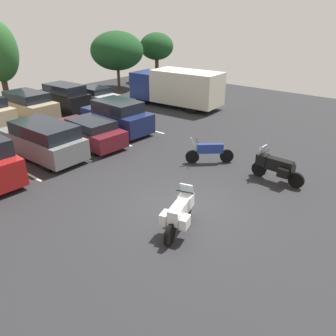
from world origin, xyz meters
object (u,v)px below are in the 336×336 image
at_px(motorcycle_second, 276,166).
at_px(car_maroon, 88,132).
at_px(motorcycle_third, 209,152).
at_px(car_far_silver, 93,96).
at_px(box_truck, 177,87).
at_px(car_navy, 117,117).
at_px(car_far_black, 63,98).
at_px(car_grey, 43,140).
at_px(car_far_tan, 27,106).
at_px(motorcycle_touring, 180,213).

relative_size(motorcycle_second, car_maroon, 0.48).
height_order(motorcycle_third, car_maroon, car_maroon).
height_order(car_far_silver, box_truck, box_truck).
distance_m(car_navy, car_far_black, 6.41).
distance_m(motorcycle_second, motorcycle_third, 3.19).
relative_size(car_grey, car_far_tan, 1.05).
relative_size(car_navy, car_far_silver, 0.92).
height_order(car_navy, box_truck, box_truck).
bearing_deg(car_far_tan, box_truck, -30.91).
distance_m(car_maroon, box_truck, 9.60).
xyz_separation_m(car_navy, car_far_black, (0.67, 6.38, 0.06)).
distance_m(motorcycle_third, car_far_tan, 13.34).
bearing_deg(car_maroon, motorcycle_second, -77.17).
distance_m(car_navy, box_truck, 7.14).
bearing_deg(car_maroon, box_truck, 8.64).
bearing_deg(car_far_black, motorcycle_touring, -112.17).
distance_m(car_far_silver, box_truck, 6.54).
bearing_deg(car_far_black, car_maroon, -114.70).
relative_size(car_far_black, car_far_silver, 0.88).
distance_m(motorcycle_second, car_grey, 10.86).
bearing_deg(box_truck, car_maroon, -171.36).
xyz_separation_m(motorcycle_touring, box_truck, (12.63, 10.10, 0.78)).
distance_m(motorcycle_second, car_navy, 9.94).
xyz_separation_m(motorcycle_touring, car_maroon, (3.17, 8.66, 0.04)).
distance_m(car_maroon, car_far_silver, 8.90).
bearing_deg(box_truck, car_far_tan, 149.09).
relative_size(car_navy, car_far_tan, 0.97).
relative_size(car_grey, car_far_silver, 1.00).
height_order(motorcycle_third, car_far_tan, car_far_tan).
distance_m(motorcycle_second, car_maroon, 9.82).
bearing_deg(car_far_tan, car_navy, -72.81).
distance_m(car_grey, car_navy, 4.99).
relative_size(motorcycle_third, car_far_tan, 0.38).
height_order(motorcycle_second, motorcycle_third, motorcycle_second).
xyz_separation_m(car_far_silver, box_truck, (3.69, -5.34, 0.78)).
relative_size(car_grey, car_navy, 1.08).
bearing_deg(motorcycle_touring, car_navy, 58.16).
xyz_separation_m(motorcycle_second, car_far_silver, (3.59, 16.35, 0.00)).
height_order(motorcycle_touring, car_far_black, car_far_black).
xyz_separation_m(car_maroon, box_truck, (9.46, 1.44, 0.74)).
relative_size(motorcycle_second, car_grey, 0.47).
height_order(car_maroon, box_truck, box_truck).
bearing_deg(motorcycle_touring, motorcycle_third, 23.57).
relative_size(car_maroon, car_far_black, 1.10).
bearing_deg(car_maroon, car_navy, 8.50).
distance_m(car_grey, car_far_tan, 7.29).
bearing_deg(car_maroon, car_far_silver, 49.59).
xyz_separation_m(car_maroon, car_far_tan, (0.42, 6.85, 0.21)).
bearing_deg(car_maroon, car_far_black, 65.30).
distance_m(motorcycle_third, box_truck, 10.83).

